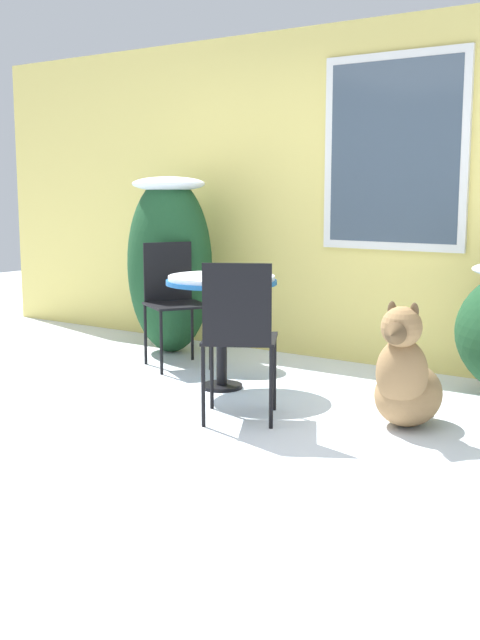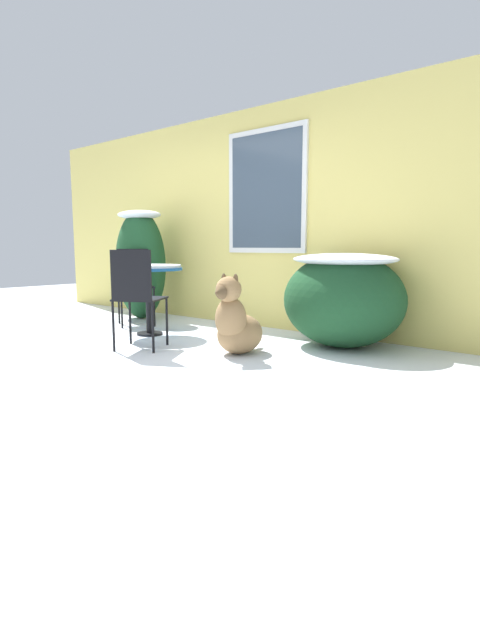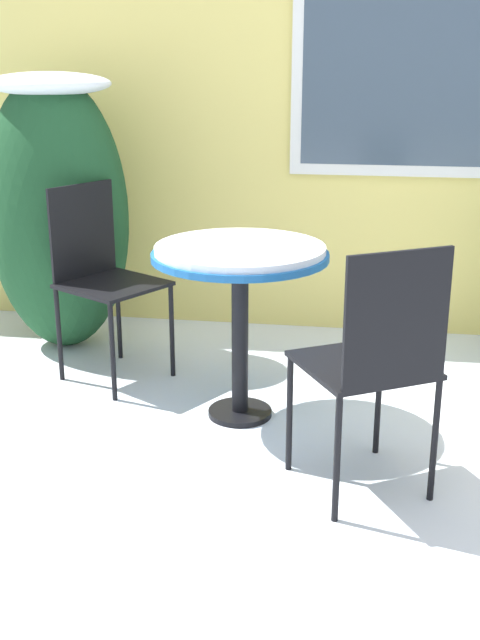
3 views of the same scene
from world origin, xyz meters
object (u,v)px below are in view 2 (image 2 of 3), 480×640
object	(u,v)px
patio_chair_far_side	(137,294)
dog	(236,325)
patio_chair_near_table	(135,282)
patio_table	(148,275)

from	to	relation	value
patio_chair_far_side	dog	bearing A→B (deg)	178.31
patio_chair_near_table	patio_chair_far_side	size ratio (longest dim) A/B	1.00
patio_chair_near_table	patio_table	bearing A→B (deg)	-86.26
patio_table	patio_chair_far_side	world-z (taller)	patio_chair_far_side
patio_chair_near_table	dog	world-z (taller)	patio_chair_near_table
patio_chair_near_table	dog	distance (m)	2.24
patio_table	patio_chair_far_side	bearing A→B (deg)	-46.29
dog	patio_chair_far_side	bearing A→B (deg)	-158.87
patio_table	dog	bearing A→B (deg)	-5.62
patio_chair_near_table	patio_chair_far_side	bearing A→B (deg)	-95.94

